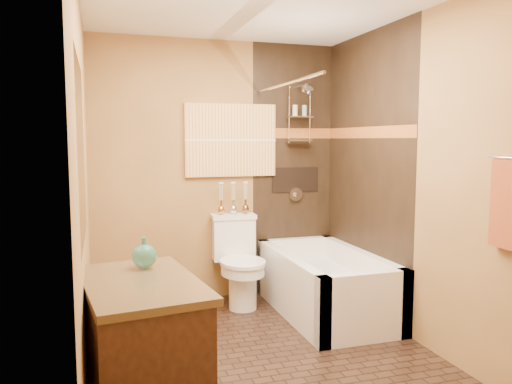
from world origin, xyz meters
name	(u,v)px	position (x,y,z in m)	size (l,w,h in m)	color
floor	(268,359)	(0.00, 0.00, 0.00)	(3.00, 3.00, 0.00)	black
wall_left	(84,190)	(-1.20, 0.00, 1.25)	(0.02, 3.00, 2.50)	#AA7B42
wall_right	(418,180)	(1.20, 0.00, 1.25)	(0.02, 3.00, 2.50)	#AA7B42
wall_back	(218,171)	(0.00, 1.50, 1.25)	(2.40, 0.02, 2.50)	#AA7B42
wall_front	(389,216)	(0.00, -1.50, 1.25)	(2.40, 0.02, 2.50)	#AA7B42
alcove_tile_back	(293,170)	(0.78, 1.49, 1.25)	(0.85, 0.01, 2.50)	black
alcove_tile_right	(366,174)	(1.19, 0.75, 1.25)	(0.01, 1.50, 2.50)	black
mosaic_band_back	(294,133)	(0.78, 1.48, 1.62)	(0.85, 0.01, 0.10)	brown
mosaic_band_right	(366,132)	(1.18, 0.75, 1.62)	(0.01, 1.50, 0.10)	brown
alcove_niche	(295,180)	(0.80, 1.48, 1.15)	(0.50, 0.01, 0.25)	black
shower_fixtures	(300,129)	(0.80, 1.38, 1.67)	(0.24, 0.33, 1.16)	silver
curtain_rod	(285,84)	(0.40, 0.75, 2.02)	(0.03, 0.03, 1.55)	silver
towel_rust	(507,204)	(1.16, -0.92, 1.18)	(0.05, 0.22, 0.52)	maroon
sunset_painting	(231,140)	(0.12, 1.48, 1.55)	(0.90, 0.04, 0.70)	orange
vanity_mirror	(81,151)	(-1.19, -0.61, 1.50)	(0.01, 1.00, 0.90)	white
bathtub	(325,289)	(0.80, 0.75, 0.22)	(0.80, 1.50, 0.55)	white
toilet	(239,261)	(0.12, 1.20, 0.42)	(0.44, 0.64, 0.84)	white
vanity	(141,355)	(-0.92, -0.61, 0.41)	(0.69, 1.00, 0.82)	black
teal_bottle	(144,253)	(-0.87, -0.37, 0.91)	(0.14, 0.14, 0.22)	#297C6A
bud_vases	(233,197)	(0.12, 1.39, 1.00)	(0.31, 0.06, 0.30)	#B88139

